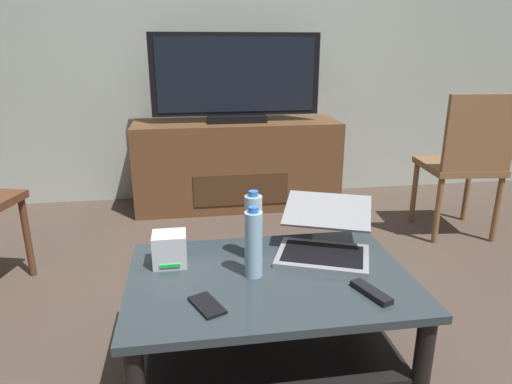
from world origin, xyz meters
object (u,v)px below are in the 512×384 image
object	(u,v)px
television	(236,80)
water_bottle_far	(253,227)
dining_chair	(466,159)
cell_phone	(207,305)
tv_remote	(371,292)
coffee_table	(269,306)
laptop	(325,237)
media_cabinet	(237,164)
water_bottle_near	(254,244)
router_box	(170,249)

from	to	relation	value
television	water_bottle_far	world-z (taller)	television
dining_chair	cell_phone	world-z (taller)	dining_chair
tv_remote	water_bottle_far	bearing A→B (deg)	115.45
coffee_table	dining_chair	size ratio (longest dim) A/B	1.07
dining_chair	laptop	xyz separation A→B (m)	(-1.21, -0.94, -0.04)
cell_phone	tv_remote	xyz separation A→B (m)	(0.54, -0.01, 0.01)
media_cabinet	water_bottle_near	size ratio (longest dim) A/B	5.93
laptop	tv_remote	bearing A→B (deg)	-80.98
water_bottle_near	water_bottle_far	world-z (taller)	water_bottle_far
water_bottle_near	tv_remote	bearing A→B (deg)	-27.85
media_cabinet	tv_remote	world-z (taller)	media_cabinet
dining_chair	cell_phone	xyz separation A→B (m)	(-1.69, -1.28, -0.10)
television	laptop	size ratio (longest dim) A/B	2.43
coffee_table	router_box	size ratio (longest dim) A/B	8.08
television	media_cabinet	bearing A→B (deg)	90.00
router_box	tv_remote	bearing A→B (deg)	-26.19
laptop	cell_phone	size ratio (longest dim) A/B	3.61
media_cabinet	cell_phone	world-z (taller)	media_cabinet
water_bottle_far	tv_remote	bearing A→B (deg)	-44.36
coffee_table	water_bottle_near	size ratio (longest dim) A/B	3.87
dining_chair	router_box	xyz separation A→B (m)	(-1.81, -0.97, -0.04)
dining_chair	water_bottle_far	size ratio (longest dim) A/B	3.46
television	cell_phone	xyz separation A→B (m)	(-0.34, -2.10, -0.54)
media_cabinet	dining_chair	size ratio (longest dim) A/B	1.65
television	dining_chair	xyz separation A→B (m)	(1.35, -0.82, -0.44)
coffee_table	media_cabinet	bearing A→B (deg)	86.94
laptop	water_bottle_far	size ratio (longest dim) A/B	1.88
water_bottle_near	cell_phone	size ratio (longest dim) A/B	1.85
router_box	tv_remote	distance (m)	0.73
water_bottle_far	router_box	bearing A→B (deg)	-178.11
media_cabinet	television	world-z (taller)	television
tv_remote	laptop	bearing A→B (deg)	78.83
laptop	coffee_table	bearing A→B (deg)	-147.41
media_cabinet	tv_remote	size ratio (longest dim) A/B	9.60
television	router_box	size ratio (longest dim) A/B	9.91
coffee_table	water_bottle_far	size ratio (longest dim) A/B	3.72
router_box	cell_phone	distance (m)	0.34
dining_chair	laptop	bearing A→B (deg)	-142.01
coffee_table	water_bottle_far	xyz separation A→B (m)	(-0.04, 0.15, 0.26)
coffee_table	laptop	distance (m)	0.35
router_box	water_bottle_near	size ratio (longest dim) A/B	0.48
television	tv_remote	size ratio (longest dim) A/B	7.68
water_bottle_far	cell_phone	xyz separation A→B (m)	(-0.20, -0.32, -0.12)
media_cabinet	coffee_table	bearing A→B (deg)	-93.06
water_bottle_near	television	bearing A→B (deg)	85.20
dining_chair	tv_remote	size ratio (longest dim) A/B	5.83
router_box	cell_phone	xyz separation A→B (m)	(0.12, -0.31, -0.06)
media_cabinet	water_bottle_near	world-z (taller)	water_bottle_near
laptop	water_bottle_near	bearing A→B (deg)	-153.47
media_cabinet	router_box	size ratio (longest dim) A/B	12.39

